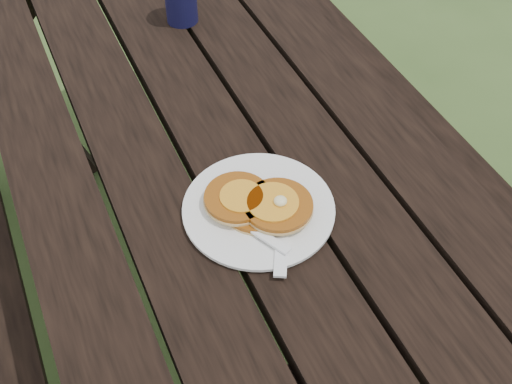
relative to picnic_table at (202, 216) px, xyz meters
name	(u,v)px	position (x,y,z in m)	size (l,w,h in m)	color
ground	(210,298)	(0.00, 0.00, -0.37)	(60.00, 60.00, 0.00)	#364F22
picnic_table	(202,216)	(0.00, 0.00, 0.00)	(1.36, 1.80, 0.75)	black
plate	(259,209)	(0.00, -0.34, 0.39)	(0.25, 0.25, 0.01)	white
pancake_stack	(259,203)	(0.00, -0.34, 0.41)	(0.17, 0.16, 0.04)	#9D5111
knife	(282,231)	(0.01, -0.40, 0.39)	(0.02, 0.18, 0.01)	white
fork	(261,234)	(-0.03, -0.40, 0.40)	(0.03, 0.16, 0.01)	white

